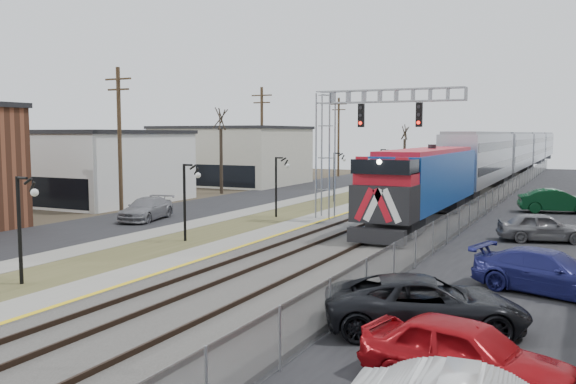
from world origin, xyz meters
The scene contains 21 objects.
street_west centered at (-11.50, 35.00, 0.02)m, with size 7.00×120.00×0.04m, color black.
sidewalk centered at (-7.00, 35.00, 0.04)m, with size 2.00×120.00×0.08m, color gray.
grass_median centered at (-4.00, 35.00, 0.03)m, with size 4.00×120.00×0.06m, color #494A27.
platform centered at (-1.00, 35.00, 0.12)m, with size 2.00×120.00×0.24m, color gray.
ballast_bed centered at (4.00, 35.00, 0.10)m, with size 8.00×120.00×0.20m, color #595651.
platform_edge centered at (-0.12, 35.00, 0.24)m, with size 0.24×120.00×0.01m, color gold.
track_near centered at (2.00, 35.00, 0.28)m, with size 1.58×120.00×0.15m.
track_far centered at (5.50, 35.00, 0.28)m, with size 1.58×120.00×0.15m.
train centered at (5.50, 76.03, 2.94)m, with size 3.00×108.65×5.33m.
signal_gantry centered at (1.22, 27.99, 5.59)m, with size 9.00×1.07×8.15m.
lampposts centered at (-4.00, 18.29, 2.00)m, with size 0.14×62.14×4.00m.
utility_poles centered at (-14.50, 25.00, 5.00)m, with size 0.28×80.28×10.00m.
fence centered at (8.20, 35.00, 0.80)m, with size 0.04×120.00×1.60m, color gray.
buildings_west centered at (-21.00, 24.21, 3.01)m, with size 14.00×67.00×7.00m.
bare_trees centered at (-12.66, 38.91, 2.70)m, with size 12.30×42.30×5.95m.
car_lot_a centered at (12.25, 5.86, 0.79)m, with size 1.85×4.61×1.57m, color #9F0C12.
car_lot_c centered at (10.52, 9.33, 0.78)m, with size 2.58×5.60×1.56m, color black.
car_lot_d centered at (13.34, 15.21, 0.75)m, with size 2.11×5.18×1.50m, color navy.
car_lot_e centered at (12.34, 26.10, 0.74)m, with size 1.76×4.36×1.49m, color slate.
car_lot_f centered at (12.37, 38.67, 0.82)m, with size 1.74×5.00×1.65m, color #0C3E1F.
car_street_b centered at (-10.80, 23.17, 0.71)m, with size 1.99×4.89×1.42m, color gray.
Camera 1 is at (14.51, -7.15, 5.55)m, focal length 38.00 mm.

